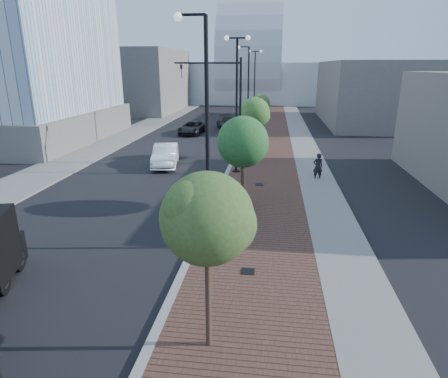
# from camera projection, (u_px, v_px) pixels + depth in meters

# --- Properties ---
(sidewalk) EXTENTS (7.00, 140.00, 0.12)m
(sidewalk) POSITION_uv_depth(u_px,v_px,m) (276.00, 132.00, 44.26)
(sidewalk) COLOR #4C2D23
(sidewalk) RESTS_ON ground
(concrete_strip) EXTENTS (2.40, 140.00, 0.13)m
(concrete_strip) POSITION_uv_depth(u_px,v_px,m) (299.00, 133.00, 43.93)
(concrete_strip) COLOR slate
(concrete_strip) RESTS_ON ground
(curb) EXTENTS (0.30, 140.00, 0.14)m
(curb) POSITION_uv_depth(u_px,v_px,m) (246.00, 132.00, 44.68)
(curb) COLOR gray
(curb) RESTS_ON ground
(west_sidewalk) EXTENTS (4.00, 140.00, 0.12)m
(west_sidewalk) POSITION_uv_depth(u_px,v_px,m) (139.00, 129.00, 46.24)
(west_sidewalk) COLOR slate
(west_sidewalk) RESTS_ON ground
(white_sedan) EXTENTS (2.59, 5.24, 1.65)m
(white_sedan) POSITION_uv_depth(u_px,v_px,m) (166.00, 155.00, 29.48)
(white_sedan) COLOR white
(white_sedan) RESTS_ON ground
(dark_car_mid) EXTENTS (2.65, 5.22, 1.41)m
(dark_car_mid) POSITION_uv_depth(u_px,v_px,m) (192.00, 128.00, 43.32)
(dark_car_mid) COLOR black
(dark_car_mid) RESTS_ON ground
(dark_car_far) EXTENTS (3.57, 5.82, 1.57)m
(dark_car_far) POSITION_uv_depth(u_px,v_px,m) (228.00, 123.00, 46.31)
(dark_car_far) COLOR black
(dark_car_far) RESTS_ON ground
(pedestrian) EXTENTS (0.76, 0.59, 1.86)m
(pedestrian) POSITION_uv_depth(u_px,v_px,m) (318.00, 167.00, 25.68)
(pedestrian) COLOR black
(pedestrian) RESTS_ON ground
(streetlight_1) EXTENTS (1.44, 0.56, 9.21)m
(streetlight_1) POSITION_uv_depth(u_px,v_px,m) (205.00, 147.00, 14.98)
(streetlight_1) COLOR black
(streetlight_1) RESTS_ON ground
(streetlight_2) EXTENTS (1.72, 0.56, 9.28)m
(streetlight_2) POSITION_uv_depth(u_px,v_px,m) (237.00, 105.00, 26.15)
(streetlight_2) COLOR black
(streetlight_2) RESTS_ON ground
(streetlight_3) EXTENTS (1.44, 0.56, 9.21)m
(streetlight_3) POSITION_uv_depth(u_px,v_px,m) (247.00, 98.00, 37.64)
(streetlight_3) COLOR black
(streetlight_3) RESTS_ON ground
(streetlight_4) EXTENTS (1.72, 0.56, 9.28)m
(streetlight_4) POSITION_uv_depth(u_px,v_px,m) (254.00, 87.00, 48.81)
(streetlight_4) COLOR black
(streetlight_4) RESTS_ON ground
(traffic_mast) EXTENTS (5.09, 0.20, 8.00)m
(traffic_mast) POSITION_uv_depth(u_px,v_px,m) (229.00, 99.00, 29.04)
(traffic_mast) COLOR black
(traffic_mast) RESTS_ON ground
(tree_0) EXTENTS (2.39, 2.34, 5.00)m
(tree_0) POSITION_uv_depth(u_px,v_px,m) (209.00, 219.00, 9.37)
(tree_0) COLOR #382619
(tree_0) RESTS_ON ground
(tree_1) EXTENTS (2.68, 2.68, 4.97)m
(tree_1) POSITION_uv_depth(u_px,v_px,m) (244.00, 142.00, 19.81)
(tree_1) COLOR #382619
(tree_1) RESTS_ON ground
(tree_2) EXTENTS (2.52, 2.49, 5.00)m
(tree_2) POSITION_uv_depth(u_px,v_px,m) (255.00, 113.00, 31.10)
(tree_2) COLOR #382619
(tree_2) RESTS_ON ground
(tree_3) EXTENTS (2.30, 2.24, 4.43)m
(tree_3) POSITION_uv_depth(u_px,v_px,m) (260.00, 104.00, 42.57)
(tree_3) COLOR #382619
(tree_3) RESTS_ON ground
(tower_podium) EXTENTS (19.00, 19.00, 3.00)m
(tower_podium) POSITION_uv_depth(u_px,v_px,m) (9.00, 126.00, 39.57)
(tower_podium) COLOR slate
(tower_podium) RESTS_ON ground
(convention_center) EXTENTS (50.00, 30.00, 50.00)m
(convention_center) POSITION_uv_depth(u_px,v_px,m) (252.00, 72.00, 85.58)
(convention_center) COLOR #B4B9BF
(convention_center) RESTS_ON ground
(commercial_block_nw) EXTENTS (14.00, 20.00, 10.00)m
(commercial_block_nw) POSITION_uv_depth(u_px,v_px,m) (137.00, 81.00, 64.45)
(commercial_block_nw) COLOR slate
(commercial_block_nw) RESTS_ON ground
(commercial_block_ne) EXTENTS (12.00, 22.00, 8.00)m
(commercial_block_ne) POSITION_uv_depth(u_px,v_px,m) (371.00, 93.00, 50.99)
(commercial_block_ne) COLOR #5F5B56
(commercial_block_ne) RESTS_ON ground
(utility_cover_1) EXTENTS (0.50, 0.50, 0.02)m
(utility_cover_1) POSITION_uv_depth(u_px,v_px,m) (248.00, 271.00, 14.16)
(utility_cover_1) COLOR black
(utility_cover_1) RESTS_ON sidewalk
(utility_cover_2) EXTENTS (0.50, 0.50, 0.02)m
(utility_cover_2) POSITION_uv_depth(u_px,v_px,m) (259.00, 184.00, 24.54)
(utility_cover_2) COLOR black
(utility_cover_2) RESTS_ON sidewalk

